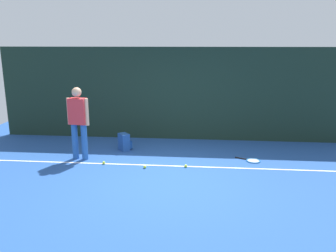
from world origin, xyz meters
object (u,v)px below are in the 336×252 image
Objects in this scene: tennis_ball_near_player at (104,163)px; tennis_ball_mid_court at (186,166)px; tennis_player at (78,119)px; tennis_ball_by_fence at (145,167)px; backpack at (125,142)px; tennis_racket at (252,160)px.

tennis_ball_near_player and tennis_ball_mid_court have the same top height.
tennis_ball_by_fence is at bearing -9.00° from tennis_player.
tennis_racket is at bearing -139.03° from backpack.
tennis_ball_near_player is (0.65, -0.31, -0.93)m from tennis_player.
backpack reaches higher than tennis_racket.
tennis_player is at bearing 163.24° from tennis_ball_by_fence.
tennis_racket is 9.46× the size of tennis_ball_mid_court.
tennis_player is 2.69m from tennis_ball_mid_court.
tennis_player is 3.86× the size of backpack.
tennis_ball_mid_court is at bearing -0.96° from tennis_ball_near_player.
tennis_player reaches higher than tennis_ball_near_player.
backpack reaches higher than tennis_ball_mid_court.
tennis_racket is at bearing 16.31° from tennis_ball_by_fence.
tennis_ball_by_fence is at bearing -170.77° from tennis_ball_mid_court.
tennis_player is 4.14m from tennis_racket.
tennis_ball_by_fence is (0.97, -0.18, 0.00)m from tennis_ball_near_player.
tennis_player is 25.76× the size of tennis_ball_by_fence.
tennis_ball_near_player is (-3.38, -0.53, 0.02)m from tennis_racket.
tennis_ball_near_player is 1.00× the size of tennis_ball_by_fence.
tennis_ball_by_fence is at bearing -135.97° from tennis_racket.
tennis_ball_mid_court is at bearing -0.02° from tennis_player.
backpack is at bearing 145.76° from tennis_ball_mid_court.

